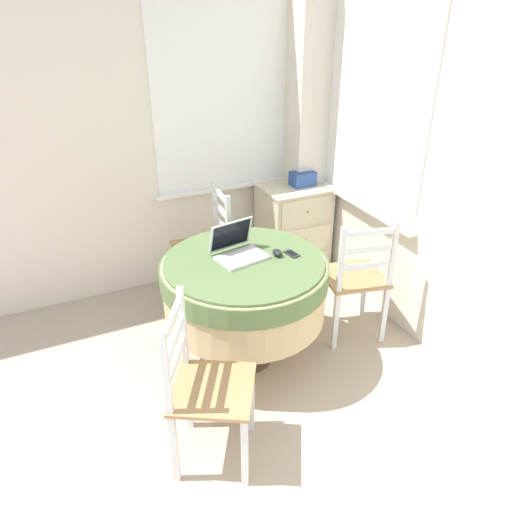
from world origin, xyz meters
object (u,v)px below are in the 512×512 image
object	(u,v)px
dining_chair_near_right_window	(356,279)
storage_box	(303,179)
cell_phone	(292,254)
dining_chair_camera_near	(204,388)
dining_chair_near_back_window	(206,248)
corner_cabinet	(293,228)
round_dining_table	(244,285)
computer_mouse	(277,253)
laptop	(238,249)

from	to	relation	value
dining_chair_near_right_window	storage_box	distance (m)	1.11
cell_phone	dining_chair_near_right_window	xyz separation A→B (m)	(0.50, -0.02, -0.30)
storage_box	dining_chair_near_right_window	bearing A→B (deg)	-98.21
dining_chair_camera_near	dining_chair_near_back_window	bearing A→B (deg)	69.65
dining_chair_near_back_window	corner_cabinet	xyz separation A→B (m)	(0.85, 0.16, -0.07)
round_dining_table	cell_phone	size ratio (longest dim) A/B	9.22
cell_phone	dining_chair_near_back_window	xyz separation A→B (m)	(-0.27, 0.86, -0.30)
round_dining_table	dining_chair_camera_near	xyz separation A→B (m)	(-0.51, -0.64, -0.12)
computer_mouse	dining_chair_near_right_window	xyz separation A→B (m)	(0.59, -0.05, -0.31)
dining_chair_near_back_window	corner_cabinet	distance (m)	0.87
laptop	dining_chair_near_back_window	distance (m)	0.82
cell_phone	corner_cabinet	world-z (taller)	corner_cabinet
computer_mouse	dining_chair_camera_near	bearing A→B (deg)	-139.60
round_dining_table	laptop	bearing A→B (deg)	99.21
dining_chair_near_right_window	storage_box	xyz separation A→B (m)	(0.15, 1.03, 0.38)
round_dining_table	dining_chair_near_right_window	xyz separation A→B (m)	(0.80, -0.08, -0.12)
computer_mouse	round_dining_table	bearing A→B (deg)	171.49
computer_mouse	cell_phone	bearing A→B (deg)	-13.92
corner_cabinet	dining_chair_near_right_window	bearing A→B (deg)	-94.50
laptop	storage_box	size ratio (longest dim) A/B	1.74
round_dining_table	corner_cabinet	size ratio (longest dim) A/B	1.34
laptop	dining_chair_near_right_window	xyz separation A→B (m)	(0.81, -0.15, -0.34)
computer_mouse	dining_chair_near_right_window	bearing A→B (deg)	-4.51
dining_chair_camera_near	storage_box	size ratio (longest dim) A/B	4.77
cell_phone	corner_cabinet	size ratio (longest dim) A/B	0.15
dining_chair_near_back_window	dining_chair_camera_near	xyz separation A→B (m)	(-0.54, -1.45, 0.00)
computer_mouse	dining_chair_near_back_window	bearing A→B (deg)	102.06
round_dining_table	storage_box	xyz separation A→B (m)	(0.95, 0.95, 0.26)
laptop	dining_chair_camera_near	distance (m)	0.93
corner_cabinet	storage_box	xyz separation A→B (m)	(0.07, -0.01, 0.45)
dining_chair_near_back_window	cell_phone	bearing A→B (deg)	-72.64
dining_chair_near_right_window	dining_chair_camera_near	world-z (taller)	same
computer_mouse	storage_box	size ratio (longest dim) A/B	0.42
computer_mouse	dining_chair_near_right_window	world-z (taller)	dining_chair_near_right_window
laptop	storage_box	distance (m)	1.30
laptop	corner_cabinet	xyz separation A→B (m)	(0.89, 0.90, -0.41)
dining_chair_near_back_window	dining_chair_near_right_window	xyz separation A→B (m)	(0.77, -0.89, 0.00)
laptop	corner_cabinet	bearing A→B (deg)	45.06
cell_phone	dining_chair_camera_near	size ratio (longest dim) A/B	0.12
dining_chair_camera_near	dining_chair_near_right_window	bearing A→B (deg)	23.34
computer_mouse	dining_chair_near_back_window	xyz separation A→B (m)	(-0.18, 0.84, -0.31)
computer_mouse	corner_cabinet	distance (m)	1.26
dining_chair_near_back_window	laptop	bearing A→B (deg)	-93.37
cell_phone	dining_chair_near_right_window	distance (m)	0.58
dining_chair_near_right_window	laptop	bearing A→B (deg)	169.81
round_dining_table	corner_cabinet	distance (m)	1.32
dining_chair_near_back_window	dining_chair_near_right_window	size ratio (longest dim) A/B	1.00
laptop	corner_cabinet	distance (m)	1.33
round_dining_table	cell_phone	xyz separation A→B (m)	(0.30, -0.05, 0.18)
dining_chair_near_right_window	corner_cabinet	bearing A→B (deg)	85.50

